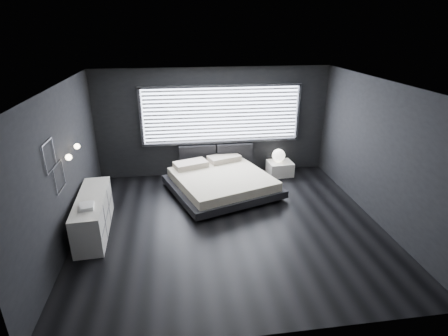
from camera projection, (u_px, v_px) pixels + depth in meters
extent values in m
plane|color=black|center=(230.00, 225.00, 7.08)|extent=(6.00, 6.00, 0.00)
plane|color=silver|center=(231.00, 85.00, 6.01)|extent=(6.00, 6.00, 0.00)
cube|color=black|center=(214.00, 123.00, 9.06)|extent=(6.00, 0.04, 2.80)
cube|color=black|center=(268.00, 246.00, 4.03)|extent=(6.00, 0.04, 2.80)
cube|color=black|center=(63.00, 169.00, 6.16)|extent=(0.04, 5.50, 2.80)
cube|color=black|center=(379.00, 153.00, 6.94)|extent=(0.04, 5.50, 2.80)
cube|color=white|center=(221.00, 115.00, 8.99)|extent=(4.00, 0.02, 1.38)
cube|color=#47474C|center=(141.00, 118.00, 8.70)|extent=(0.06, 0.08, 1.48)
cube|color=#47474C|center=(298.00, 112.00, 9.23)|extent=(0.06, 0.08, 1.48)
cube|color=#47474C|center=(222.00, 86.00, 8.68)|extent=(4.14, 0.08, 0.06)
cube|color=#47474C|center=(222.00, 142.00, 9.24)|extent=(4.14, 0.08, 0.06)
cube|color=silver|center=(222.00, 115.00, 8.93)|extent=(3.94, 0.03, 1.32)
cube|color=black|center=(197.00, 155.00, 9.22)|extent=(0.96, 0.16, 0.52)
cube|color=black|center=(235.00, 153.00, 9.35)|extent=(0.96, 0.16, 0.52)
cylinder|color=silver|center=(64.00, 157.00, 6.13)|extent=(0.10, 0.02, 0.02)
sphere|color=#FFE5B7|center=(69.00, 157.00, 6.14)|extent=(0.11, 0.11, 0.11)
cylinder|color=silver|center=(73.00, 146.00, 6.68)|extent=(0.10, 0.02, 0.02)
sphere|color=#FFE5B7|center=(77.00, 146.00, 6.69)|extent=(0.11, 0.11, 0.11)
cube|color=#47474C|center=(47.00, 142.00, 5.40)|extent=(0.01, 0.46, 0.02)
cube|color=#47474C|center=(52.00, 170.00, 5.57)|extent=(0.01, 0.46, 0.02)
cube|color=#47474C|center=(54.00, 151.00, 5.70)|extent=(0.01, 0.02, 0.46)
cube|color=#47474C|center=(45.00, 161.00, 5.28)|extent=(0.01, 0.02, 0.46)
cube|color=#47474C|center=(57.00, 164.00, 5.81)|extent=(0.01, 0.46, 0.02)
cube|color=#47474C|center=(62.00, 189.00, 5.98)|extent=(0.01, 0.46, 0.02)
cube|color=#47474C|center=(63.00, 172.00, 6.10)|extent=(0.01, 0.02, 0.46)
cube|color=#47474C|center=(55.00, 183.00, 5.68)|extent=(0.01, 0.02, 0.46)
cube|color=black|center=(199.00, 217.00, 7.29)|extent=(0.16, 0.16, 0.08)
cube|color=black|center=(277.00, 197.00, 8.12)|extent=(0.16, 0.16, 0.08)
cube|color=black|center=(171.00, 185.00, 8.74)|extent=(0.16, 0.16, 0.08)
cube|color=black|center=(240.00, 171.00, 9.57)|extent=(0.16, 0.16, 0.08)
cube|color=black|center=(222.00, 186.00, 8.38)|extent=(2.88, 2.81, 0.17)
cube|color=beige|center=(222.00, 179.00, 8.31)|extent=(2.59, 2.59, 0.21)
cube|color=#BDB1A0|center=(191.00, 164.00, 8.72)|extent=(0.91, 0.68, 0.14)
cube|color=#BDB1A0|center=(224.00, 158.00, 9.11)|extent=(0.91, 0.68, 0.14)
cube|color=white|center=(280.00, 168.00, 9.36)|extent=(0.66, 0.56, 0.37)
sphere|color=white|center=(279.00, 155.00, 9.26)|extent=(0.34, 0.34, 0.34)
cube|color=white|center=(93.00, 214.00, 6.74)|extent=(0.62, 1.89, 0.74)
cube|color=#47474C|center=(108.00, 213.00, 6.79)|extent=(0.11, 1.84, 0.72)
cube|color=white|center=(86.00, 207.00, 6.21)|extent=(0.30, 0.36, 0.04)
cube|color=white|center=(86.00, 205.00, 6.18)|extent=(0.28, 0.34, 0.03)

